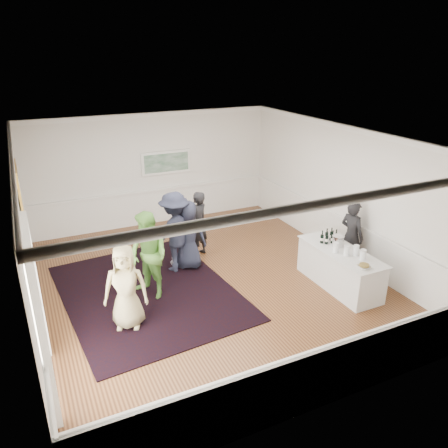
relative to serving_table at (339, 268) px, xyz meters
name	(u,v)px	position (x,y,z in m)	size (l,w,h in m)	color
floor	(209,282)	(-2.48, 1.33, -0.43)	(8.00, 8.00, 0.00)	brown
ceiling	(207,138)	(-2.48, 1.33, 2.77)	(7.00, 8.00, 0.02)	white
wall_left	(25,245)	(-5.98, 1.33, 1.17)	(0.02, 8.00, 3.20)	white
wall_right	(342,193)	(1.02, 1.33, 1.17)	(0.02, 8.00, 3.20)	white
wall_back	(153,170)	(-2.48, 5.33, 1.17)	(7.00, 0.02, 3.20)	white
wall_front	(329,313)	(-2.48, -2.67, 1.17)	(7.00, 0.02, 3.20)	white
wainscoting	(209,262)	(-2.48, 1.33, 0.07)	(7.00, 8.00, 1.00)	white
mirror	(23,211)	(-5.93, 2.63, 1.37)	(0.05, 1.25, 1.85)	gold
doorway	(38,307)	(-5.92, -0.57, 0.99)	(0.10, 1.78, 2.56)	white
landscape_painting	(166,162)	(-2.08, 5.27, 1.35)	(1.44, 0.06, 0.66)	white
area_rug	(148,292)	(-3.82, 1.50, -0.42)	(3.31, 4.34, 0.02)	black
serving_table	(339,268)	(0.00, 0.00, 0.00)	(0.80, 2.10, 0.85)	silver
bartender	(351,236)	(0.72, 0.53, 0.41)	(0.61, 0.40, 1.68)	black
guest_tan	(126,287)	(-4.47, 0.49, 0.39)	(0.80, 0.52, 1.63)	tan
guest_green	(149,256)	(-3.79, 1.35, 0.49)	(0.89, 0.70, 1.84)	#64A642
guest_lilac	(178,237)	(-2.81, 2.38, 0.32)	(0.88, 0.36, 1.49)	#B1A9BD
guest_dark_a	(175,232)	(-2.92, 2.23, 0.51)	(1.22, 0.70, 1.88)	#1F2233
guest_dark_b	(198,224)	(-2.16, 2.72, 0.40)	(0.60, 0.40, 1.65)	black
guest_navy	(189,235)	(-2.60, 2.22, 0.38)	(0.79, 0.52, 1.62)	#1F2233
wine_bottles	(329,236)	(0.03, 0.46, 0.58)	(0.40, 0.23, 0.31)	black
juice_pitchers	(350,250)	(-0.01, -0.27, 0.54)	(0.40, 0.62, 0.24)	#5EA23A
ice_bucket	(338,241)	(0.06, 0.21, 0.54)	(0.26, 0.26, 0.24)	silver
nut_bowl	(364,266)	(-0.12, -0.81, 0.46)	(0.26, 0.26, 0.08)	white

